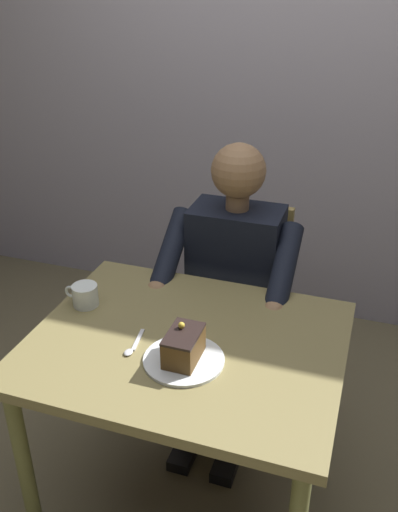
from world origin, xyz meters
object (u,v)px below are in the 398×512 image
(dessert_spoon, at_px, (133,346))
(chair, at_px, (239,299))
(dining_table, at_px, (187,364))
(cake_slice, at_px, (184,346))
(coffee_cup, at_px, (85,295))
(seated_person, at_px, (229,291))

(dessert_spoon, bearing_deg, chair, -100.47)
(dining_table, xyz_separation_m, cake_slice, (-0.03, 0.10, 0.15))
(dining_table, distance_m, chair, 0.70)
(dining_table, xyz_separation_m, dessert_spoon, (0.14, 0.09, 0.10))
(coffee_cup, xyz_separation_m, dessert_spoon, (-0.26, 0.17, -0.04))
(seated_person, distance_m, coffee_cup, 0.60)
(chair, height_order, coffee_cup, chair)
(seated_person, relative_size, dessert_spoon, 8.58)
(cake_slice, xyz_separation_m, dessert_spoon, (0.17, -0.01, -0.05))
(dining_table, distance_m, coffee_cup, 0.43)
(seated_person, distance_m, dessert_spoon, 0.62)
(seated_person, xyz_separation_m, dessert_spoon, (0.14, 0.59, 0.12))
(chair, relative_size, dessert_spoon, 6.36)
(coffee_cup, bearing_deg, chair, -123.65)
(chair, distance_m, cake_slice, 0.84)
(chair, xyz_separation_m, coffee_cup, (0.40, 0.60, 0.29))
(cake_slice, height_order, dessert_spoon, cake_slice)
(dining_table, height_order, chair, chair)
(chair, xyz_separation_m, cake_slice, (-0.03, 0.78, 0.31))
(dining_table, distance_m, seated_person, 0.51)
(chair, bearing_deg, coffee_cup, 56.35)
(chair, bearing_deg, dessert_spoon, 79.53)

